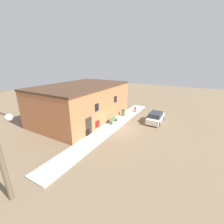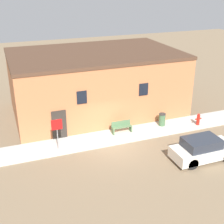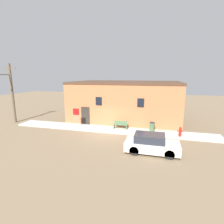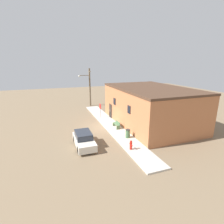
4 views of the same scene
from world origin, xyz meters
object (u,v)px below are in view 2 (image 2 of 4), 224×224
(trash_bin, at_px, (162,119))
(parked_car, at_px, (203,149))
(fire_hydrant, at_px, (198,119))
(bench, at_px, (122,127))
(stop_sign, at_px, (57,128))

(trash_bin, xyz_separation_m, parked_car, (0.12, -4.87, 0.07))
(fire_hydrant, height_order, bench, fire_hydrant)
(parked_car, bearing_deg, fire_hydrant, 58.17)
(bench, xyz_separation_m, parked_car, (3.41, -4.85, 0.12))
(bench, bearing_deg, parked_car, -54.90)
(stop_sign, bearing_deg, fire_hydrant, -0.66)
(fire_hydrant, relative_size, trash_bin, 0.97)
(fire_hydrant, height_order, trash_bin, trash_bin)
(bench, distance_m, parked_car, 5.93)
(fire_hydrant, bearing_deg, bench, 171.66)
(bench, relative_size, trash_bin, 1.53)
(fire_hydrant, distance_m, parked_car, 4.69)
(stop_sign, xyz_separation_m, trash_bin, (8.02, 0.76, -1.01))
(bench, distance_m, trash_bin, 3.29)
(fire_hydrant, xyz_separation_m, parked_car, (-2.47, -3.99, 0.09))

